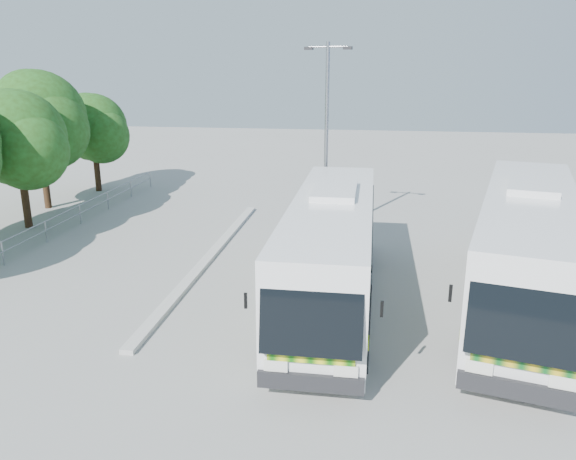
% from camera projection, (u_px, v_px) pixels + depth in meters
% --- Properties ---
extents(ground, '(100.00, 100.00, 0.00)m').
position_uv_depth(ground, '(255.00, 279.00, 20.45)').
color(ground, gray).
rests_on(ground, ground).
extents(kerb_divider, '(0.40, 16.00, 0.15)m').
position_uv_depth(kerb_divider, '(210.00, 256.00, 22.65)').
color(kerb_divider, '#B2B2AD').
rests_on(kerb_divider, ground).
extents(railing, '(0.06, 22.00, 1.00)m').
position_uv_depth(railing, '(57.00, 220.00, 25.46)').
color(railing, gray).
rests_on(railing, ground).
extents(tree_far_c, '(4.97, 4.69, 6.49)m').
position_uv_depth(tree_far_c, '(19.00, 138.00, 25.81)').
color(tree_far_c, '#382314').
rests_on(tree_far_c, ground).
extents(tree_far_d, '(5.62, 5.30, 7.33)m').
position_uv_depth(tree_far_d, '(39.00, 119.00, 29.34)').
color(tree_far_d, '#382314').
rests_on(tree_far_d, ground).
extents(tree_far_e, '(4.54, 4.28, 5.92)m').
position_uv_depth(tree_far_e, '(94.00, 128.00, 33.77)').
color(tree_far_e, '#382314').
rests_on(tree_far_e, ground).
extents(coach_main, '(2.60, 12.26, 3.40)m').
position_uv_depth(coach_main, '(332.00, 247.00, 18.12)').
color(coach_main, silver).
rests_on(coach_main, ground).
extents(coach_adjacent, '(5.68, 13.43, 3.66)m').
position_uv_depth(coach_adjacent, '(526.00, 246.00, 17.74)').
color(coach_adjacent, silver).
rests_on(coach_adjacent, ground).
extents(lamppost, '(2.06, 0.56, 8.45)m').
position_uv_depth(lamppost, '(326.00, 133.00, 24.53)').
color(lamppost, gray).
rests_on(lamppost, ground).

